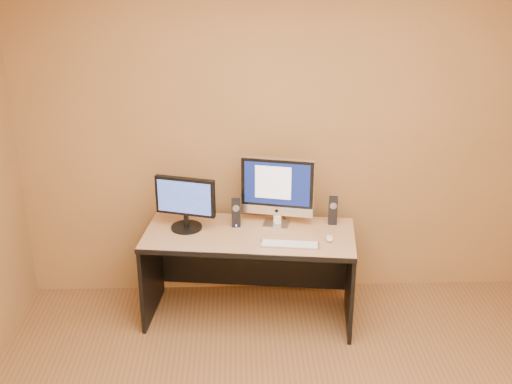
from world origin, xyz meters
TOP-DOWN VIEW (x-y plane):
  - walls at (0.00, 0.00)m, footprint 4.00×4.00m
  - desk at (-0.30, 1.56)m, footprint 1.56×0.83m
  - imac at (-0.09, 1.71)m, footprint 0.56×0.31m
  - second_monitor at (-0.75, 1.66)m, footprint 0.49×0.35m
  - speaker_left at (-0.39, 1.70)m, footprint 0.06×0.07m
  - speaker_right at (0.32, 1.71)m, footprint 0.07×0.07m
  - keyboard at (-0.02, 1.37)m, footprint 0.41×0.16m
  - mouse at (0.26, 1.44)m, footprint 0.06×0.10m
  - cable_a at (-0.03, 1.83)m, footprint 0.03×0.20m
  - cable_b at (-0.07, 1.85)m, footprint 0.12×0.13m

SIDE VIEW (x-z plane):
  - desk at x=-0.30m, z-range 0.00..0.69m
  - cable_a at x=-0.03m, z-range 0.69..0.70m
  - cable_b at x=-0.07m, z-range 0.69..0.70m
  - keyboard at x=-0.02m, z-range 0.69..0.71m
  - mouse at x=0.26m, z-range 0.69..0.72m
  - speaker_left at x=-0.39m, z-range 0.69..0.90m
  - speaker_right at x=0.32m, z-range 0.69..0.90m
  - second_monitor at x=-0.75m, z-range 0.69..1.08m
  - imac at x=-0.09m, z-range 0.69..1.20m
  - walls at x=0.00m, z-range 0.00..2.60m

